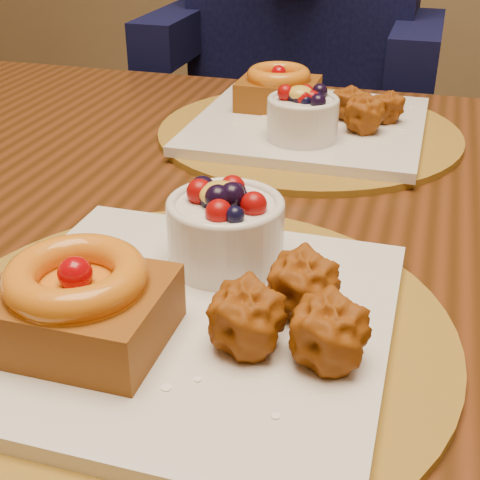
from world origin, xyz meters
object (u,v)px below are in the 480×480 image
at_px(place_setting_far, 307,119).
at_px(chair_far, 306,149).
at_px(place_setting_near, 185,302).
at_px(dining_table, 264,274).

distance_m(place_setting_far, chair_far, 0.62).
bearing_deg(place_setting_near, place_setting_far, 89.90).
bearing_deg(dining_table, place_setting_far, 90.58).
relative_size(dining_table, place_setting_far, 4.21).
xyz_separation_m(dining_table, place_setting_near, (-0.00, -0.21, 0.10)).
height_order(place_setting_far, chair_far, chair_far).
height_order(place_setting_near, chair_far, chair_far).
height_order(dining_table, place_setting_near, place_setting_near).
xyz_separation_m(dining_table, place_setting_far, (-0.00, 0.22, 0.10)).
height_order(dining_table, chair_far, chair_far).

